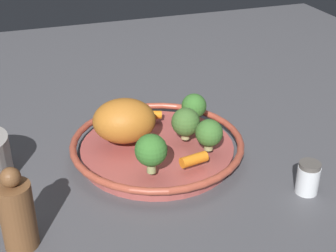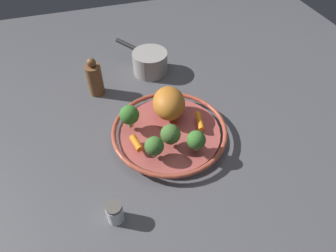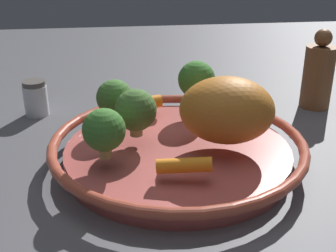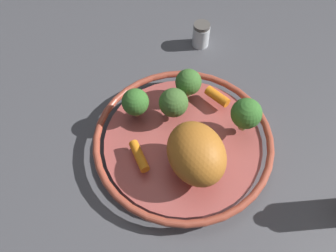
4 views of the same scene
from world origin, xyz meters
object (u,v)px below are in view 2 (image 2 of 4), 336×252
(pepper_mill, at_px, (95,79))
(salt_shaker, at_px, (115,213))
(serving_bowl, at_px, (169,132))
(baby_carrot_back, at_px, (200,121))
(broccoli_floret_mid, at_px, (196,140))
(baby_carrot_center, at_px, (136,143))
(broccoli_floret_small, at_px, (154,146))
(saucepan, at_px, (150,62))
(roast_chicken_piece, at_px, (169,103))
(broccoli_floret_large, at_px, (129,115))
(broccoli_floret_edge, at_px, (171,134))

(pepper_mill, bearing_deg, salt_shaker, 177.28)
(serving_bowl, relative_size, baby_carrot_back, 5.43)
(pepper_mill, bearing_deg, broccoli_floret_mid, -148.88)
(serving_bowl, relative_size, baby_carrot_center, 6.66)
(broccoli_floret_small, relative_size, saucepan, 0.29)
(roast_chicken_piece, relative_size, broccoli_floret_small, 1.98)
(serving_bowl, xyz_separation_m, baby_carrot_center, (-0.04, 0.11, 0.03))
(roast_chicken_piece, height_order, broccoli_floret_large, roast_chicken_piece)
(roast_chicken_piece, xyz_separation_m, broccoli_floret_large, (-0.02, 0.13, 0.00))
(roast_chicken_piece, height_order, baby_carrot_center, roast_chicken_piece)
(pepper_mill, bearing_deg, broccoli_floret_edge, -153.50)
(broccoli_floret_mid, height_order, salt_shaker, broccoli_floret_mid)
(roast_chicken_piece, relative_size, salt_shaker, 2.01)
(broccoli_floret_small, bearing_deg, salt_shaker, 134.82)
(baby_carrot_back, bearing_deg, roast_chicken_piece, 48.47)
(baby_carrot_back, height_order, broccoli_floret_edge, broccoli_floret_edge)
(baby_carrot_back, height_order, broccoli_floret_small, broccoli_floret_small)
(baby_carrot_center, bearing_deg, broccoli_floret_small, -138.84)
(broccoli_floret_mid, relative_size, pepper_mill, 0.45)
(salt_shaker, bearing_deg, broccoli_floret_large, -20.20)
(roast_chicken_piece, distance_m, broccoli_floret_mid, 0.16)
(baby_carrot_center, xyz_separation_m, broccoli_floret_small, (-0.05, -0.04, 0.03))
(roast_chicken_piece, bearing_deg, salt_shaker, 141.45)
(broccoli_floret_edge, xyz_separation_m, saucepan, (0.40, -0.05, -0.03))
(pepper_mill, height_order, saucepan, pepper_mill)
(broccoli_floret_mid, xyz_separation_m, broccoli_floret_large, (0.14, 0.15, 0.01))
(serving_bowl, bearing_deg, broccoli_floret_mid, -154.49)
(roast_chicken_piece, distance_m, salt_shaker, 0.36)
(roast_chicken_piece, distance_m, broccoli_floret_edge, 0.12)
(baby_carrot_back, xyz_separation_m, broccoli_floret_edge, (-0.05, 0.11, 0.03))
(saucepan, bearing_deg, baby_carrot_center, 159.89)
(baby_carrot_center, height_order, broccoli_floret_edge, broccoli_floret_edge)
(baby_carrot_back, relative_size, broccoli_floret_large, 0.86)
(broccoli_floret_small, height_order, salt_shaker, broccoli_floret_small)
(salt_shaker, distance_m, saucepan, 0.61)
(saucepan, bearing_deg, broccoli_floret_edge, 173.60)
(broccoli_floret_large, height_order, pepper_mill, pepper_mill)
(baby_carrot_back, bearing_deg, pepper_mill, 43.88)
(baby_carrot_back, xyz_separation_m, saucepan, (0.35, 0.06, -0.01))
(serving_bowl, relative_size, broccoli_floret_edge, 5.34)
(baby_carrot_back, height_order, pepper_mill, pepper_mill)
(serving_bowl, relative_size, saucepan, 1.61)
(serving_bowl, bearing_deg, baby_carrot_back, -93.83)
(baby_carrot_back, height_order, saucepan, saucepan)
(salt_shaker, bearing_deg, baby_carrot_back, -54.72)
(broccoli_floret_edge, bearing_deg, serving_bowl, -14.45)
(serving_bowl, distance_m, salt_shaker, 0.30)
(saucepan, bearing_deg, broccoli_floret_mid, -178.03)
(serving_bowl, xyz_separation_m, broccoli_floret_edge, (-0.06, 0.01, 0.05))
(broccoli_floret_large, xyz_separation_m, saucepan, (0.30, -0.14, -0.04))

